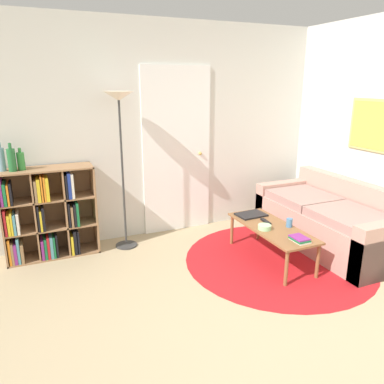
{
  "coord_description": "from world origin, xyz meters",
  "views": [
    {
      "loc": [
        -1.43,
        -1.83,
        1.88
      ],
      "look_at": [
        -0.04,
        1.4,
        0.85
      ],
      "focal_mm": 35.0,
      "sensor_mm": 36.0,
      "label": 1
    }
  ],
  "objects": [
    {
      "name": "bottle_left",
      "position": [
        -1.74,
        2.38,
        1.13
      ],
      "size": [
        0.07,
        0.07,
        0.3
      ],
      "color": "#6B93A3",
      "rests_on": "bookshelf"
    },
    {
      "name": "book_stack_on_table",
      "position": [
        0.87,
        0.86,
        0.41
      ],
      "size": [
        0.14,
        0.19,
        0.05
      ],
      "color": "silver",
      "rests_on": "coffee_table"
    },
    {
      "name": "ground_plane",
      "position": [
        0.0,
        0.0,
        0.0
      ],
      "size": [
        14.0,
        14.0,
        0.0
      ],
      "primitive_type": "plane",
      "color": "tan"
    },
    {
      "name": "wall_back",
      "position": [
        0.01,
        2.58,
        1.29
      ],
      "size": [
        7.3,
        0.11,
        2.6
      ],
      "color": "silver",
      "rests_on": "ground_plane"
    },
    {
      "name": "bottle_middle",
      "position": [
        -1.64,
        2.33,
        1.13
      ],
      "size": [
        0.08,
        0.08,
        0.29
      ],
      "color": "#236633",
      "rests_on": "bookshelf"
    },
    {
      "name": "bookshelf",
      "position": [
        -1.38,
        2.37,
        0.48
      ],
      "size": [
        0.97,
        0.34,
        1.01
      ],
      "color": "#936B47",
      "rests_on": "ground_plane"
    },
    {
      "name": "cup",
      "position": [
        1.02,
        1.21,
        0.44
      ],
      "size": [
        0.07,
        0.07,
        0.09
      ],
      "color": "teal",
      "rests_on": "coffee_table"
    },
    {
      "name": "floor_lamp",
      "position": [
        -0.52,
        2.27,
        1.55
      ],
      "size": [
        0.33,
        0.33,
        1.79
      ],
      "color": "#333333",
      "rests_on": "ground_plane"
    },
    {
      "name": "bowl",
      "position": [
        0.73,
        1.26,
        0.41
      ],
      "size": [
        0.14,
        0.14,
        0.05
      ],
      "color": "#9ED193",
      "rests_on": "coffee_table"
    },
    {
      "name": "coffee_table",
      "position": [
        0.85,
        1.29,
        0.35
      ],
      "size": [
        0.46,
        1.14,
        0.39
      ],
      "color": "brown",
      "rests_on": "ground_plane"
    },
    {
      "name": "remote",
      "position": [
        0.86,
        1.43,
        0.4
      ],
      "size": [
        0.06,
        0.18,
        0.02
      ],
      "color": "black",
      "rests_on": "coffee_table"
    },
    {
      "name": "bottle_right",
      "position": [
        -1.56,
        2.36,
        1.1
      ],
      "size": [
        0.08,
        0.08,
        0.23
      ],
      "color": "#2D8438",
      "rests_on": "bookshelf"
    },
    {
      "name": "laptop",
      "position": [
        0.83,
        1.68,
        0.4
      ],
      "size": [
        0.34,
        0.26,
        0.02
      ],
      "color": "black",
      "rests_on": "coffee_table"
    },
    {
      "name": "rug",
      "position": [
        0.93,
        1.24,
        0.0
      ],
      "size": [
        2.04,
        2.04,
        0.01
      ],
      "color": "#B2191E",
      "rests_on": "ground_plane"
    },
    {
      "name": "couch",
      "position": [
        1.76,
        1.35,
        0.28
      ],
      "size": [
        0.86,
        1.82,
        0.76
      ],
      "color": "tan",
      "rests_on": "ground_plane"
    },
    {
      "name": "wall_right",
      "position": [
        2.17,
        1.28,
        1.3
      ],
      "size": [
        0.08,
        5.55,
        2.6
      ],
      "color": "silver",
      "rests_on": "ground_plane"
    }
  ]
}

